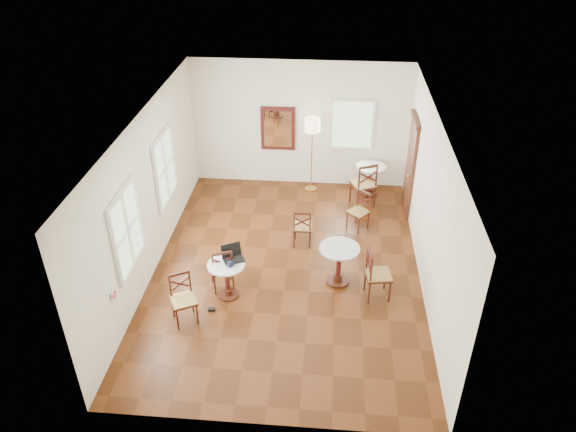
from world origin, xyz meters
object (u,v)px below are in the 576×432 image
object	(u,v)px
chair_mid_b	(377,274)
navy_mug	(230,264)
cafe_table_near	(227,276)
cafe_table_back	(370,177)
mouse	(229,266)
floor_lamp	(312,130)
chair_near_a	(222,268)
chair_back_a	(364,184)
power_adapter	(211,309)
chair_mid_a	(302,227)
cafe_table_mid	(339,261)
chair_back_b	(359,211)
chair_near_b	(183,299)
water_glass	(224,256)
laptop	(233,256)

from	to	relation	value
chair_mid_b	navy_mug	size ratio (longest dim) A/B	7.77
cafe_table_near	cafe_table_back	xyz separation A→B (m)	(2.66, 3.92, 0.02)
mouse	floor_lamp	bearing A→B (deg)	52.78
chair_near_a	chair_back_a	xyz separation A→B (m)	(2.61, 3.16, 0.10)
power_adapter	chair_mid_a	bearing A→B (deg)	56.11
cafe_table_back	chair_near_a	bearing A→B (deg)	-126.90
cafe_table_mid	navy_mug	xyz separation A→B (m)	(-1.86, -0.61, 0.27)
mouse	chair_back_b	bearing A→B (deg)	26.51
chair_back_a	power_adapter	size ratio (longest dim) A/B	9.51
chair_near_b	mouse	world-z (taller)	chair_near_b
chair_near_a	chair_mid_b	distance (m)	2.74
cafe_table_back	water_glass	xyz separation A→B (m)	(-2.73, -3.76, 0.29)
chair_near_b	chair_mid_b	bearing A→B (deg)	-11.80
cafe_table_back	chair_near_a	distance (m)	4.64
cafe_table_near	floor_lamp	size ratio (longest dim) A/B	0.39
laptop	mouse	xyz separation A→B (m)	(-0.03, -0.23, -0.05)
cafe_table_back	chair_mid_a	size ratio (longest dim) A/B	0.87
cafe_table_near	power_adapter	xyz separation A→B (m)	(-0.22, -0.42, -0.41)
laptop	water_glass	world-z (taller)	laptop
chair_mid_a	chair_back_b	distance (m)	1.34
chair_mid_b	chair_mid_a	bearing A→B (deg)	34.14
chair_mid_a	chair_back_b	world-z (taller)	chair_back_b
chair_mid_b	mouse	bearing A→B (deg)	87.41
chair_back_a	power_adapter	xyz separation A→B (m)	(-2.70, -3.79, -0.52)
chair_near_a	chair_mid_b	xyz separation A→B (m)	(2.74, 0.00, 0.04)
chair_mid_b	laptop	xyz separation A→B (m)	(-2.52, -0.04, 0.28)
navy_mug	water_glass	world-z (taller)	navy_mug
chair_back_a	chair_near_b	bearing A→B (deg)	30.34
floor_lamp	chair_mid_b	bearing A→B (deg)	-70.76
chair_back_a	mouse	distance (m)	4.20
chair_back_b	mouse	distance (m)	3.39
chair_near_a	water_glass	bearing A→B (deg)	122.50
chair_near_b	power_adapter	size ratio (longest dim) A/B	7.68
chair_near_a	navy_mug	xyz separation A→B (m)	(0.21, -0.27, 0.30)
chair_mid_b	chair_back_a	size ratio (longest dim) A/B	0.88
cafe_table_back	floor_lamp	world-z (taller)	floor_lamp
cafe_table_mid	laptop	bearing A→B (deg)	-168.68
cafe_table_near	chair_mid_b	distance (m)	2.62
chair_near_a	mouse	bearing A→B (deg)	104.75
floor_lamp	water_glass	xyz separation A→B (m)	(-1.35, -3.85, -0.78)
chair_back_b	floor_lamp	xyz separation A→B (m)	(-1.08, 1.61, 1.11)
cafe_table_mid	chair_back_b	distance (m)	1.91
cafe_table_near	navy_mug	bearing A→B (deg)	-36.41
floor_lamp	laptop	world-z (taller)	floor_lamp
chair_near_b	floor_lamp	world-z (taller)	floor_lamp
floor_lamp	power_adapter	distance (m)	4.92
cafe_table_mid	chair_back_b	bearing A→B (deg)	77.45
chair_near_b	chair_mid_a	bearing A→B (deg)	25.44
chair_near_a	chair_mid_a	size ratio (longest dim) A/B	1.06
chair_near_a	water_glass	size ratio (longest dim) A/B	9.40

